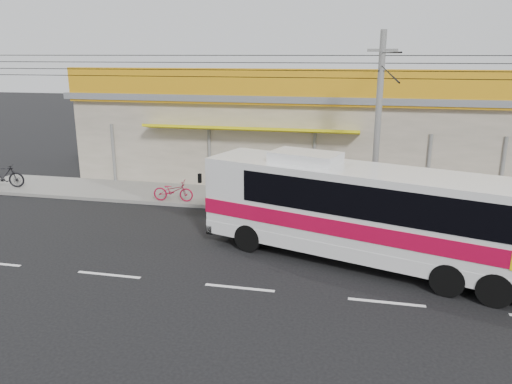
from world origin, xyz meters
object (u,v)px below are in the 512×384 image
(motorbike_dark, at_px, (4,176))
(utility_pole, at_px, (382,66))
(motorbike_red, at_px, (173,191))
(coach_bus, at_px, (377,210))

(motorbike_dark, bearing_deg, utility_pole, -107.67)
(motorbike_red, height_order, motorbike_dark, motorbike_dark)
(motorbike_red, xyz_separation_m, motorbike_dark, (-8.73, 0.41, 0.11))
(coach_bus, height_order, motorbike_dark, coach_bus)
(coach_bus, distance_m, motorbike_red, 9.76)
(motorbike_dark, relative_size, utility_pole, 0.06)
(motorbike_red, bearing_deg, motorbike_dark, 82.52)
(coach_bus, relative_size, motorbike_dark, 5.73)
(coach_bus, xyz_separation_m, motorbike_dark, (-17.18, 5.16, -1.05))
(motorbike_dark, distance_m, utility_pole, 17.94)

